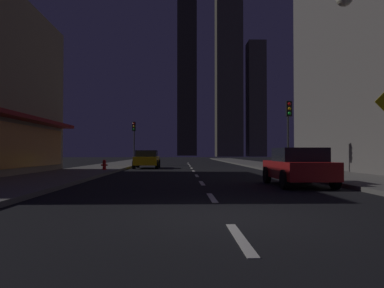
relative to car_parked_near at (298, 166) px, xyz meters
name	(u,v)px	position (x,y,z in m)	size (l,w,h in m)	color
ground_plane	(189,166)	(-3.60, 24.99, -0.79)	(78.00, 136.00, 0.10)	black
sidewalk_right	(258,164)	(3.40, 24.99, -0.67)	(4.00, 76.00, 0.15)	#605E59
sidewalk_left	(120,164)	(-10.60, 24.99, -0.67)	(4.00, 76.00, 0.15)	#605E59
lane_marking_center	(194,171)	(-3.60, 11.79, -0.73)	(0.16, 43.80, 0.01)	silver
skyscraper_distant_tall	(187,76)	(-1.89, 148.78, 32.82)	(8.13, 5.46, 67.11)	#363328
skyscraper_distant_mid	(229,68)	(10.77, 108.81, 27.37)	(8.18, 7.91, 56.22)	brown
skyscraper_distant_short	(256,99)	(19.52, 109.00, 17.51)	(5.50, 7.00, 36.49)	brown
car_parked_near	(298,166)	(0.00, 0.00, 0.00)	(1.98, 4.24, 1.45)	#B21919
car_parked_far	(147,159)	(-7.20, 16.87, 0.00)	(1.98, 4.24, 1.45)	gold
fire_hydrant_far_left	(104,165)	(-9.50, 11.09, -0.29)	(0.42, 0.30, 0.65)	red
traffic_light_near_right	(289,120)	(1.90, 8.11, 2.45)	(0.32, 0.48, 4.20)	#2D2D2D
traffic_light_far_left	(134,133)	(-9.10, 24.01, 2.45)	(0.32, 0.48, 4.20)	#2D2D2D
street_lamp_right	(368,39)	(1.78, -1.96, 4.33)	(1.96, 0.56, 6.58)	#38383D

